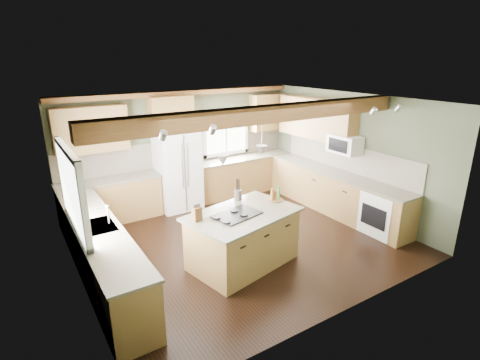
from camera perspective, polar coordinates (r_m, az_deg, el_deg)
floor at (r=7.17m, az=0.04°, el=-9.16°), size 5.60×5.60×0.00m
ceiling at (r=6.39m, az=0.04°, el=11.94°), size 5.60×5.60×0.00m
wall_back at (r=8.80m, az=-8.79°, el=4.95°), size 5.60×0.00×5.60m
wall_left at (r=5.76m, az=-24.20°, el=-3.87°), size 0.00×5.00×5.00m
wall_right at (r=8.45m, az=16.28°, el=3.86°), size 0.00×5.00×5.00m
ceiling_beam at (r=5.83m, az=3.85°, el=9.97°), size 5.55×0.26×0.26m
soffit_trim at (r=8.51m, az=-8.92°, el=12.96°), size 5.55×0.20×0.10m
backsplash_back at (r=8.81m, az=-8.72°, el=4.37°), size 5.58×0.03×0.58m
backsplash_right at (r=8.50m, az=15.91°, el=3.33°), size 0.03×3.70×0.58m
base_cab_back_left at (r=8.25m, az=-19.04°, el=-3.07°), size 2.02×0.60×0.88m
counter_back_left at (r=8.10m, az=-19.38°, el=-0.04°), size 2.06×0.64×0.04m
base_cab_back_right at (r=9.46m, az=0.47°, el=0.72°), size 2.62×0.60×0.88m
counter_back_right at (r=9.33m, az=0.48°, el=3.41°), size 2.66×0.64×0.04m
base_cab_left at (r=6.20m, az=-20.47°, el=-10.59°), size 0.60×3.70×0.88m
counter_left at (r=6.00m, az=-20.96°, el=-6.73°), size 0.64×3.74×0.04m
base_cab_right at (r=8.52m, az=14.17°, el=-1.91°), size 0.60×3.70×0.88m
counter_right at (r=8.38m, az=14.42°, el=1.04°), size 0.64×3.74×0.04m
upper_cab_back_left at (r=7.93m, az=-21.81°, el=7.17°), size 1.40×0.35×0.90m
upper_cab_over_fridge at (r=8.37m, az=-10.48°, el=10.10°), size 0.96×0.35×0.70m
upper_cab_right at (r=8.81m, az=11.50°, el=9.12°), size 0.35×2.20×0.90m
upper_cab_back_corner at (r=9.67m, az=4.18°, el=10.26°), size 0.90×0.35×0.90m
window_left at (r=5.73m, az=-24.42°, el=-1.35°), size 0.04×1.60×1.05m
window_back at (r=9.24m, az=-2.25°, el=7.39°), size 1.10×0.04×1.00m
sink at (r=6.00m, az=-20.96°, el=-6.69°), size 0.50×0.65×0.03m
faucet at (r=5.97m, az=-19.44°, el=-5.09°), size 0.02×0.02×0.28m
dishwasher at (r=5.11m, az=-16.92°, el=-17.01°), size 0.60×0.60×0.84m
oven at (r=7.76m, az=21.04°, el=-4.76°), size 0.60×0.72×0.84m
microwave at (r=8.20m, az=15.67°, el=5.28°), size 0.40×0.70×0.38m
pendant_left at (r=5.45m, az=-2.64°, el=3.03°), size 0.18×0.18×0.16m
pendant_right at (r=6.02m, az=3.32°, el=4.53°), size 0.18×0.18×0.16m
refrigerator at (r=8.46m, az=-9.45°, el=1.54°), size 0.90×0.74×1.80m
island at (r=6.25m, az=0.45°, el=-9.05°), size 1.85×1.35×0.88m
island_top at (r=6.05m, az=0.46°, el=-5.19°), size 1.99×1.48×0.04m
cooktop at (r=5.95m, az=-0.50°, el=-5.30°), size 0.81×0.62×0.02m
knife_block at (r=5.76m, az=-6.58°, el=-5.16°), size 0.15×0.12×0.22m
utensil_crock at (r=6.54m, az=-0.30°, el=-2.29°), size 0.18×0.18×0.18m
bottle_tray at (r=6.53m, az=5.49°, el=-2.09°), size 0.33×0.33×0.25m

